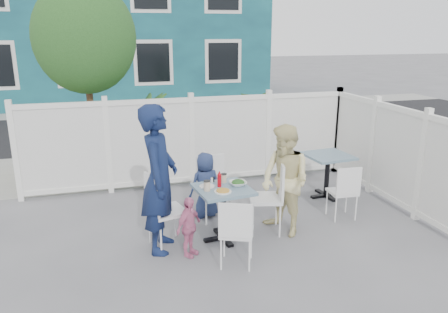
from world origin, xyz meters
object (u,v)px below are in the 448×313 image
object	(u,v)px
utility_cabinet	(53,140)
boy	(205,185)
chair_near	(236,229)
woman	(285,181)
chair_left	(161,206)
toddler	(189,227)
main_table	(223,200)
chair_right	(272,192)
spare_table	(328,164)
chair_back	(213,182)
man	(159,179)

from	to	relation	value
utility_cabinet	boy	distance (m)	3.86
chair_near	woman	world-z (taller)	woman
chair_left	toddler	distance (m)	0.47
main_table	toddler	world-z (taller)	toddler
chair_right	toddler	size ratio (longest dim) A/B	1.30
chair_right	utility_cabinet	bearing A→B (deg)	54.77
chair_near	boy	xyz separation A→B (m)	(0.00, 1.55, 0.00)
utility_cabinet	chair_left	distance (m)	4.17
utility_cabinet	spare_table	xyz separation A→B (m)	(4.53, -2.80, -0.05)
toddler	chair_back	bearing A→B (deg)	18.62
man	boy	xyz separation A→B (m)	(0.78, 0.83, -0.45)
utility_cabinet	chair_right	size ratio (longest dim) A/B	1.23
chair_near	man	distance (m)	1.15
man	utility_cabinet	bearing A→B (deg)	39.47
man	toddler	xyz separation A→B (m)	(0.30, -0.29, -0.56)
main_table	boy	size ratio (longest dim) A/B	0.77
spare_table	chair_left	xyz separation A→B (m)	(-2.93, -1.04, 0.00)
spare_table	chair_near	xyz separation A→B (m)	(-2.16, -1.79, -0.07)
chair_back	man	distance (m)	1.24
utility_cabinet	woman	bearing A→B (deg)	-47.94
utility_cabinet	chair_left	world-z (taller)	utility_cabinet
man	chair_right	bearing A→B (deg)	-69.89
utility_cabinet	woman	distance (m)	5.09
chair_right	boy	distance (m)	1.07
chair_left	man	world-z (taller)	man
chair_back	utility_cabinet	bearing A→B (deg)	-54.64
main_table	toddler	xyz separation A→B (m)	(-0.53, -0.32, -0.18)
boy	chair_near	bearing A→B (deg)	76.45
spare_table	chair_near	bearing A→B (deg)	-140.39
chair_right	man	xyz separation A→B (m)	(-1.54, -0.08, 0.36)
chair_near	man	world-z (taller)	man
main_table	chair_near	distance (m)	0.75
chair_near	man	size ratio (longest dim) A/B	0.45
main_table	chair_back	bearing A→B (deg)	86.19
chair_left	chair_right	xyz separation A→B (m)	(1.53, 0.05, 0.01)
utility_cabinet	chair_right	bearing A→B (deg)	-48.57
chair_back	woman	size ratio (longest dim) A/B	0.62
main_table	chair_left	distance (m)	0.82
spare_table	boy	xyz separation A→B (m)	(-2.15, -0.24, -0.07)
main_table	chair_right	distance (m)	0.71
woman	utility_cabinet	bearing A→B (deg)	-160.10
chair_left	boy	world-z (taller)	boy
chair_back	chair_near	size ratio (longest dim) A/B	1.11
main_table	toddler	bearing A→B (deg)	-148.84
utility_cabinet	boy	bearing A→B (deg)	-50.15
utility_cabinet	chair_back	world-z (taller)	utility_cabinet
utility_cabinet	chair_right	world-z (taller)	utility_cabinet
woman	toddler	size ratio (longest dim) A/B	1.97
utility_cabinet	chair_left	bearing A→B (deg)	-65.51
woman	chair_back	bearing A→B (deg)	-154.52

